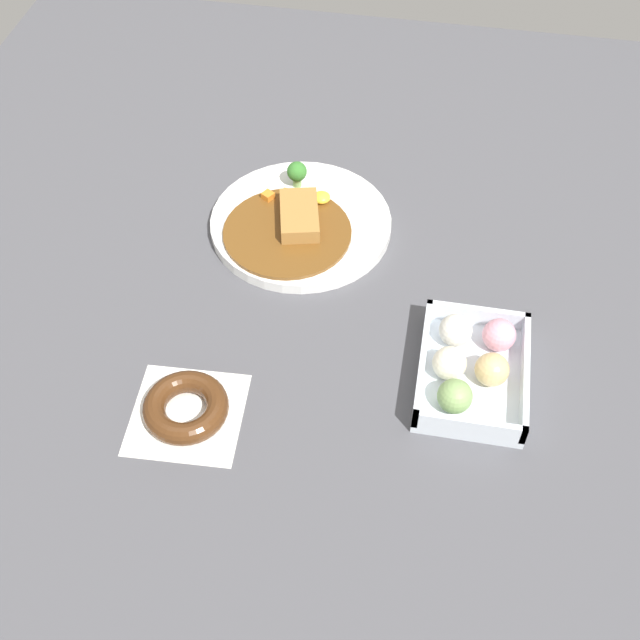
{
  "coord_description": "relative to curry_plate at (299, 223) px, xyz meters",
  "views": [
    {
      "loc": [
        0.78,
        0.1,
        0.89
      ],
      "look_at": [
        0.07,
        -0.03,
        0.03
      ],
      "focal_mm": 45.62,
      "sensor_mm": 36.0,
      "label": 1
    }
  ],
  "objects": [
    {
      "name": "chocolate_ring_donut",
      "position": [
        0.37,
        -0.08,
        0.0
      ],
      "size": [
        0.15,
        0.15,
        0.03
      ],
      "color": "white",
      "rests_on": "ground_plane"
    },
    {
      "name": "ground_plane",
      "position": [
        0.14,
        0.1,
        -0.01
      ],
      "size": [
        1.6,
        1.6,
        0.0
      ],
      "primitive_type": "plane",
      "color": "#4C4C51"
    },
    {
      "name": "curry_plate",
      "position": [
        0.0,
        0.0,
        0.0
      ],
      "size": [
        0.29,
        0.29,
        0.06
      ],
      "color": "white",
      "rests_on": "ground_plane"
    },
    {
      "name": "donut_box",
      "position": [
        0.24,
        0.28,
        0.01
      ],
      "size": [
        0.2,
        0.14,
        0.06
      ],
      "color": "silver",
      "rests_on": "ground_plane"
    }
  ]
}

